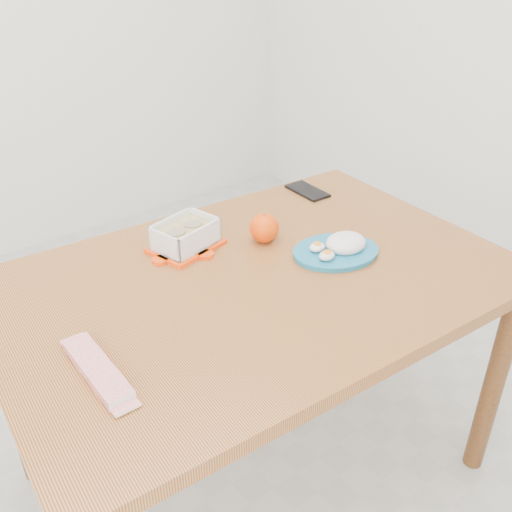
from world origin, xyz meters
TOP-DOWN VIEW (x-y plane):
  - ground at (0.00, 0.00)m, footprint 3.50×3.50m
  - dining_table at (0.10, -0.19)m, footprint 1.40×0.99m
  - food_container at (0.04, 0.05)m, footprint 0.22×0.18m
  - orange_fruit at (0.24, -0.06)m, footprint 0.09×0.09m
  - rice_plate at (0.35, -0.25)m, footprint 0.31×0.31m
  - candy_bar at (-0.39, -0.28)m, footprint 0.06×0.23m
  - smartphone at (0.57, 0.12)m, footprint 0.09×0.16m

SIDE VIEW (x-z plane):
  - ground at x=0.00m, z-range 0.00..0.00m
  - dining_table at x=0.10m, z-range 0.29..1.04m
  - smartphone at x=0.57m, z-range 0.75..0.76m
  - candy_bar at x=-0.39m, z-range 0.75..0.77m
  - rice_plate at x=0.35m, z-range 0.74..0.80m
  - food_container at x=0.04m, z-range 0.75..0.83m
  - orange_fruit at x=0.24m, z-range 0.75..0.84m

